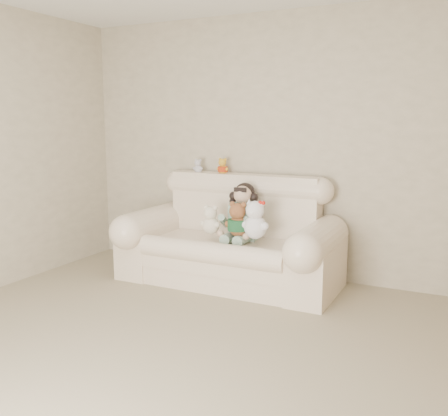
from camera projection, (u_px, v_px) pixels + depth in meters
floor at (140, 385)px, 3.01m from camera, size 5.00×5.00×0.00m
wall_back at (285, 147)px, 4.99m from camera, size 4.50×0.00×4.50m
sofa at (229, 230)px, 4.85m from camera, size 2.10×0.95×1.03m
seated_child at (243, 211)px, 4.84m from camera, size 0.40×0.46×0.56m
brown_teddy at (238, 216)px, 4.64m from camera, size 0.30×0.27×0.38m
white_cat at (255, 216)px, 4.55m from camera, size 0.31×0.27×0.42m
cream_teddy at (211, 217)px, 4.75m from camera, size 0.23×0.19×0.32m
yellow_mini_bear at (223, 165)px, 5.17m from camera, size 0.14×0.11×0.20m
grey_mini_plush at (198, 165)px, 5.29m from camera, size 0.13×0.11×0.18m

